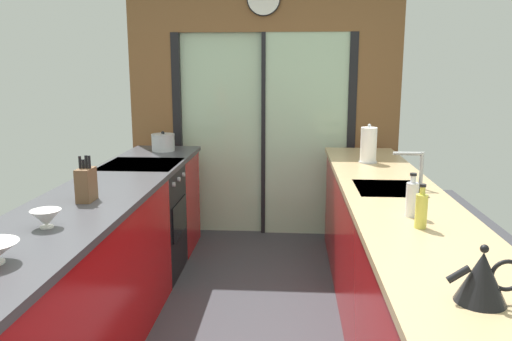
% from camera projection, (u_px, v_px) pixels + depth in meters
% --- Properties ---
extents(ground_plane, '(5.04, 7.60, 0.02)m').
position_uv_depth(ground_plane, '(249.00, 315.00, 3.53)').
color(ground_plane, '#38383D').
extents(back_wall_unit, '(2.64, 0.12, 2.70)m').
position_uv_depth(back_wall_unit, '(264.00, 82.00, 4.99)').
color(back_wall_unit, brown).
rests_on(back_wall_unit, ground_plane).
extents(left_counter_run, '(0.62, 3.80, 0.92)m').
position_uv_depth(left_counter_run, '(91.00, 274.00, 3.04)').
color(left_counter_run, '#AD0C0F').
rests_on(left_counter_run, ground_plane).
extents(right_counter_run, '(0.62, 3.80, 0.92)m').
position_uv_depth(right_counter_run, '(395.00, 271.00, 3.09)').
color(right_counter_run, '#AD0C0F').
rests_on(right_counter_run, ground_plane).
extents(sink_faucet, '(0.19, 0.02, 0.23)m').
position_uv_depth(sink_faucet, '(416.00, 164.00, 3.20)').
color(sink_faucet, '#B7BABC').
rests_on(sink_faucet, right_counter_run).
extents(oven_range, '(0.60, 0.60, 0.92)m').
position_uv_depth(oven_range, '(144.00, 220.00, 4.14)').
color(oven_range, black).
rests_on(oven_range, ground_plane).
extents(mixing_bowl_far, '(0.14, 0.14, 0.09)m').
position_uv_depth(mixing_bowl_far, '(46.00, 218.00, 2.43)').
color(mixing_bowl_far, silver).
rests_on(mixing_bowl_far, left_counter_run).
extents(knife_block, '(0.08, 0.14, 0.27)m').
position_uv_depth(knife_block, '(86.00, 184.00, 2.90)').
color(knife_block, brown).
rests_on(knife_block, left_counter_run).
extents(stock_pot, '(0.21, 0.21, 0.18)m').
position_uv_depth(stock_pot, '(163.00, 142.00, 4.66)').
color(stock_pot, '#B7BABC').
rests_on(stock_pot, left_counter_run).
extents(kettle, '(0.25, 0.17, 0.20)m').
position_uv_depth(kettle, '(482.00, 277.00, 1.65)').
color(kettle, black).
rests_on(kettle, right_counter_run).
extents(soap_bottle_near, '(0.06, 0.06, 0.21)m').
position_uv_depth(soap_bottle_near, '(421.00, 210.00, 2.42)').
color(soap_bottle_near, '#D1CC4C').
rests_on(soap_bottle_near, right_counter_run).
extents(soap_bottle_far, '(0.06, 0.06, 0.23)m').
position_uv_depth(soap_bottle_far, '(412.00, 198.00, 2.61)').
color(soap_bottle_far, silver).
rests_on(soap_bottle_far, right_counter_run).
extents(paper_towel_roll, '(0.15, 0.15, 0.31)m').
position_uv_depth(paper_towel_roll, '(368.00, 145.00, 4.07)').
color(paper_towel_roll, '#B7BABC').
rests_on(paper_towel_roll, right_counter_run).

